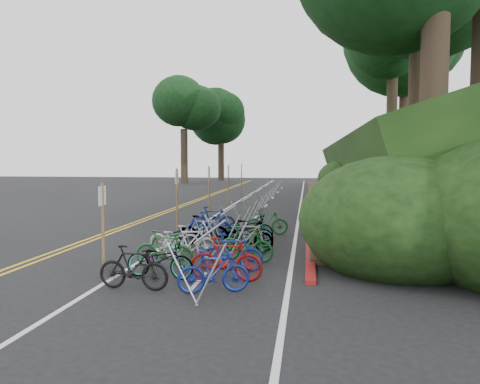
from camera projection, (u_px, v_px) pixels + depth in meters
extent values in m
plane|color=black|center=(109.00, 259.00, 13.37)|extent=(120.00, 120.00, 0.00)
cube|color=gold|center=(152.00, 216.00, 23.55)|extent=(0.12, 80.00, 0.01)
cube|color=gold|center=(157.00, 216.00, 23.50)|extent=(0.12, 80.00, 0.01)
cube|color=silver|center=(213.00, 217.00, 23.10)|extent=(0.12, 80.00, 0.01)
cube|color=silver|center=(298.00, 218.00, 22.50)|extent=(0.12, 80.00, 0.01)
cube|color=silver|center=(199.00, 281.00, 10.95)|extent=(0.10, 1.60, 0.01)
cube|color=silver|center=(237.00, 238.00, 16.88)|extent=(0.10, 1.60, 0.01)
cube|color=silver|center=(255.00, 218.00, 22.80)|extent=(0.10, 1.60, 0.01)
cube|color=silver|center=(266.00, 206.00, 28.72)|extent=(0.10, 1.60, 0.01)
cube|color=silver|center=(273.00, 198.00, 34.65)|extent=(0.10, 1.60, 0.01)
cube|color=silver|center=(278.00, 192.00, 40.57)|extent=(0.10, 1.60, 0.01)
cube|color=silver|center=(282.00, 188.00, 46.50)|extent=(0.10, 1.60, 0.01)
cube|color=maroon|center=(309.00, 213.00, 24.40)|extent=(0.25, 28.00, 0.10)
cube|color=black|center=(420.00, 160.00, 32.98)|extent=(12.32, 44.00, 9.11)
cube|color=#382819|center=(318.00, 197.00, 34.18)|extent=(1.40, 44.00, 0.16)
ellipsoid|color=#284C19|center=(356.00, 215.00, 15.23)|extent=(2.00, 2.80, 1.60)
ellipsoid|color=#284C19|center=(364.00, 190.00, 20.02)|extent=(2.60, 3.64, 2.08)
ellipsoid|color=#284C19|center=(373.00, 175.00, 25.74)|extent=(2.20, 3.08, 1.76)
ellipsoid|color=#284C19|center=(340.00, 178.00, 31.90)|extent=(3.00, 4.20, 2.40)
ellipsoid|color=#284C19|center=(343.00, 173.00, 37.71)|extent=(2.40, 3.36, 1.92)
ellipsoid|color=#284C19|center=(355.00, 164.00, 41.43)|extent=(2.80, 3.92, 2.24)
ellipsoid|color=#284C19|center=(343.00, 209.00, 18.23)|extent=(1.80, 2.52, 1.44)
ellipsoid|color=#284C19|center=(378.00, 163.00, 29.54)|extent=(3.20, 4.48, 2.56)
ellipsoid|color=black|center=(396.00, 220.00, 12.64)|extent=(5.28, 6.16, 3.52)
cylinder|color=#2D2319|center=(433.00, 109.00, 14.67)|extent=(0.85, 0.85, 6.47)
cylinder|color=#2D2319|center=(418.00, 91.00, 23.22)|extent=(0.90, 0.90, 7.47)
cylinder|color=#2D2319|center=(429.00, 89.00, 30.68)|extent=(0.95, 0.95, 8.46)
cylinder|color=#2D2319|center=(392.00, 118.00, 38.80)|extent=(0.87, 0.87, 6.97)
ellipsoid|color=black|center=(393.00, 41.00, 38.36)|extent=(9.29, 9.29, 8.83)
cylinder|color=#2D2319|center=(404.00, 113.00, 46.26)|extent=(0.92, 0.92, 7.96)
ellipsoid|color=black|center=(405.00, 37.00, 45.75)|extent=(11.06, 11.06, 10.51)
cylinder|color=#2D2319|center=(184.00, 156.00, 55.89)|extent=(0.85, 0.85, 6.47)
ellipsoid|color=black|center=(184.00, 106.00, 55.48)|extent=(8.85, 8.85, 8.41)
cylinder|color=#2D2319|center=(221.00, 158.00, 63.38)|extent=(0.82, 0.82, 5.97)
ellipsoid|color=black|center=(221.00, 119.00, 63.01)|extent=(7.74, 7.74, 7.35)
cylinder|color=#909399|center=(212.00, 230.00, 10.50)|extent=(0.05, 3.34, 0.05)
cylinder|color=#909399|center=(182.00, 274.00, 9.04)|extent=(0.63, 0.04, 1.24)
cylinder|color=#909399|center=(210.00, 275.00, 8.96)|extent=(0.63, 0.04, 1.24)
cylinder|color=#909399|center=(214.00, 245.00, 12.14)|extent=(0.63, 0.04, 1.24)
cylinder|color=#909399|center=(235.00, 245.00, 12.06)|extent=(0.63, 0.04, 1.24)
cylinder|color=#909399|center=(229.00, 210.00, 15.82)|extent=(0.05, 3.00, 0.05)
cylinder|color=#909399|center=(213.00, 233.00, 14.52)|extent=(0.58, 0.04, 1.13)
cylinder|color=#909399|center=(231.00, 233.00, 14.44)|extent=(0.58, 0.04, 1.13)
cylinder|color=#909399|center=(228.00, 221.00, 17.29)|extent=(0.58, 0.04, 1.13)
cylinder|color=#909399|center=(243.00, 221.00, 17.21)|extent=(0.58, 0.04, 1.13)
cylinder|color=#909399|center=(248.00, 198.00, 20.76)|extent=(0.05, 3.00, 0.05)
cylinder|color=#909399|center=(237.00, 214.00, 19.46)|extent=(0.58, 0.04, 1.13)
cylinder|color=#909399|center=(250.00, 214.00, 19.38)|extent=(0.58, 0.04, 1.13)
cylinder|color=#909399|center=(246.00, 207.00, 22.22)|extent=(0.58, 0.04, 1.13)
cylinder|color=#909399|center=(258.00, 207.00, 22.14)|extent=(0.58, 0.04, 1.13)
cylinder|color=#909399|center=(259.00, 190.00, 25.70)|extent=(0.05, 3.00, 0.05)
cylinder|color=#909399|center=(251.00, 203.00, 24.39)|extent=(0.58, 0.04, 1.13)
cylinder|color=#909399|center=(262.00, 203.00, 24.31)|extent=(0.58, 0.04, 1.13)
cylinder|color=#909399|center=(257.00, 199.00, 27.16)|extent=(0.58, 0.04, 1.13)
cylinder|color=#909399|center=(267.00, 199.00, 27.08)|extent=(0.58, 0.04, 1.13)
cylinder|color=#909399|center=(267.00, 185.00, 30.63)|extent=(0.05, 3.00, 0.05)
cylinder|color=#909399|center=(261.00, 196.00, 29.33)|extent=(0.58, 0.04, 1.13)
cylinder|color=#909399|center=(270.00, 196.00, 29.25)|extent=(0.58, 0.04, 1.13)
cylinder|color=#909399|center=(265.00, 192.00, 32.10)|extent=(0.58, 0.04, 1.13)
cylinder|color=#909399|center=(273.00, 193.00, 32.02)|extent=(0.58, 0.04, 1.13)
cylinder|color=#909399|center=(273.00, 182.00, 35.57)|extent=(0.05, 3.00, 0.05)
cylinder|color=#909399|center=(267.00, 190.00, 34.27)|extent=(0.58, 0.04, 1.13)
cylinder|color=#909399|center=(275.00, 190.00, 34.19)|extent=(0.58, 0.04, 1.13)
cylinder|color=#909399|center=(270.00, 188.00, 37.03)|extent=(0.58, 0.04, 1.13)
cylinder|color=#909399|center=(277.00, 188.00, 36.95)|extent=(0.58, 0.04, 1.13)
cylinder|color=brown|center=(103.00, 226.00, 12.01)|extent=(0.08, 0.08, 2.27)
cube|color=silver|center=(102.00, 196.00, 11.95)|extent=(0.02, 0.40, 0.50)
cylinder|color=brown|center=(177.00, 201.00, 18.13)|extent=(0.08, 0.08, 2.50)
cube|color=silver|center=(177.00, 177.00, 18.07)|extent=(0.02, 0.40, 0.50)
cylinder|color=brown|center=(209.00, 190.00, 24.06)|extent=(0.08, 0.08, 2.50)
cube|color=silver|center=(209.00, 173.00, 23.99)|extent=(0.02, 0.40, 0.50)
cylinder|color=brown|center=(228.00, 184.00, 29.98)|extent=(0.08, 0.08, 2.50)
cube|color=silver|center=(228.00, 170.00, 29.92)|extent=(0.02, 0.40, 0.50)
cylinder|color=brown|center=(241.00, 180.00, 35.90)|extent=(0.08, 0.08, 2.50)
cube|color=silver|center=(241.00, 168.00, 35.84)|extent=(0.02, 0.40, 0.50)
imported|color=#9E9EA3|center=(174.00, 237.00, 14.60)|extent=(0.60, 1.58, 0.82)
imported|color=black|center=(133.00, 268.00, 10.20)|extent=(0.60, 1.66, 0.98)
imported|color=navy|center=(214.00, 271.00, 9.93)|extent=(0.92, 1.62, 0.94)
imported|color=slate|center=(160.00, 259.00, 11.20)|extent=(0.85, 1.80, 0.91)
imported|color=maroon|center=(226.00, 259.00, 10.91)|extent=(0.53, 1.74, 1.04)
imported|color=#144C1E|center=(164.00, 250.00, 12.19)|extent=(0.73, 1.72, 1.00)
imported|color=navy|center=(232.00, 253.00, 11.89)|extent=(0.47, 1.60, 0.96)
imported|color=#9E9EA3|center=(190.00, 242.00, 13.43)|extent=(0.57, 1.63, 0.96)
imported|color=#144C1E|center=(246.00, 244.00, 13.08)|extent=(0.91, 1.68, 0.97)
imported|color=slate|center=(193.00, 236.00, 14.71)|extent=(1.05, 1.73, 0.86)
imported|color=slate|center=(248.00, 236.00, 14.45)|extent=(0.67, 1.66, 0.97)
imported|color=slate|center=(203.00, 230.00, 15.44)|extent=(0.67, 1.72, 1.00)
imported|color=slate|center=(247.00, 232.00, 15.27)|extent=(0.95, 1.88, 0.94)
imported|color=navy|center=(210.00, 225.00, 16.88)|extent=(0.49, 1.62, 0.96)
imported|color=slate|center=(250.00, 227.00, 16.49)|extent=(1.16, 1.87, 0.93)
imported|color=navy|center=(213.00, 220.00, 17.99)|extent=(0.93, 1.81, 1.05)
imported|color=#144C1E|center=(267.00, 222.00, 17.72)|extent=(0.49, 1.61, 0.96)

